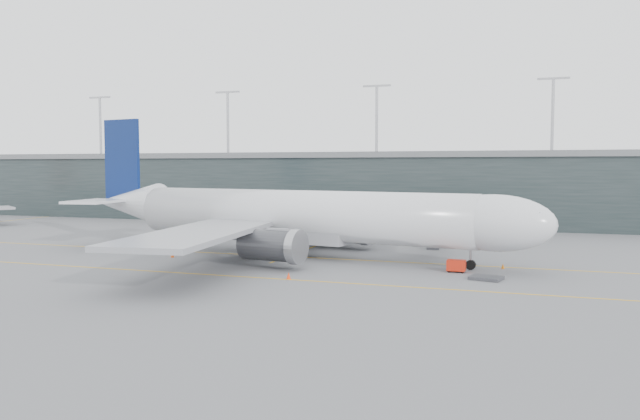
% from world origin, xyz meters
% --- Properties ---
extents(ground, '(320.00, 320.00, 0.00)m').
position_xyz_m(ground, '(0.00, 0.00, 0.00)').
color(ground, slate).
rests_on(ground, ground).
extents(taxiline_a, '(160.00, 0.25, 0.02)m').
position_xyz_m(taxiline_a, '(0.00, -4.00, 0.01)').
color(taxiline_a, gold).
rests_on(taxiline_a, ground).
extents(taxiline_b, '(160.00, 0.25, 0.02)m').
position_xyz_m(taxiline_b, '(0.00, -20.00, 0.01)').
color(taxiline_b, gold).
rests_on(taxiline_b, ground).
extents(taxiline_lead_main, '(0.25, 60.00, 0.02)m').
position_xyz_m(taxiline_lead_main, '(5.00, 20.00, 0.01)').
color(taxiline_lead_main, gold).
rests_on(taxiline_lead_main, ground).
extents(terminal, '(240.00, 36.00, 29.00)m').
position_xyz_m(terminal, '(-0.00, 58.00, 7.62)').
color(terminal, '#1D2828').
rests_on(terminal, ground).
extents(main_aircraft, '(69.70, 64.78, 19.59)m').
position_xyz_m(main_aircraft, '(5.79, -3.27, 5.50)').
color(main_aircraft, silver).
rests_on(main_aircraft, ground).
extents(jet_bridge, '(4.38, 42.51, 5.82)m').
position_xyz_m(jet_bridge, '(22.48, 22.72, 4.36)').
color(jet_bridge, '#2B2C31').
rests_on(jet_bridge, ground).
extents(gse_cart, '(2.13, 1.39, 1.42)m').
position_xyz_m(gse_cart, '(28.08, -9.51, 0.79)').
color(gse_cart, red).
rests_on(gse_cart, ground).
extents(baggage_dolly, '(3.77, 3.30, 0.33)m').
position_xyz_m(baggage_dolly, '(31.66, -13.24, 0.20)').
color(baggage_dolly, '#36363B').
rests_on(baggage_dolly, ground).
extents(uld_a, '(2.47, 2.25, 1.82)m').
position_xyz_m(uld_a, '(-6.19, 9.76, 0.96)').
color(uld_a, '#393A3E').
rests_on(uld_a, ground).
extents(uld_b, '(2.52, 2.27, 1.89)m').
position_xyz_m(uld_b, '(-1.79, 10.68, 0.99)').
color(uld_b, '#393A3E').
rests_on(uld_b, ground).
extents(uld_c, '(2.71, 2.44, 2.04)m').
position_xyz_m(uld_c, '(0.47, 11.23, 1.07)').
color(uld_c, '#393A3E').
rests_on(uld_c, ground).
extents(cone_nose, '(0.41, 0.41, 0.66)m').
position_xyz_m(cone_nose, '(33.11, -5.27, 0.33)').
color(cone_nose, '#CC620B').
rests_on(cone_nose, ground).
extents(cone_wing_stbd, '(0.47, 0.47, 0.75)m').
position_xyz_m(cone_wing_stbd, '(11.34, -19.76, 0.38)').
color(cone_wing_stbd, '#FD3A0E').
rests_on(cone_wing_stbd, ground).
extents(cone_wing_port, '(0.45, 0.45, 0.71)m').
position_xyz_m(cone_wing_port, '(6.84, 11.34, 0.36)').
color(cone_wing_port, '#E9470C').
rests_on(cone_wing_port, ground).
extents(cone_tail, '(0.48, 0.48, 0.77)m').
position_xyz_m(cone_tail, '(-9.35, -9.60, 0.38)').
color(cone_tail, '#E44D0C').
rests_on(cone_tail, ground).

